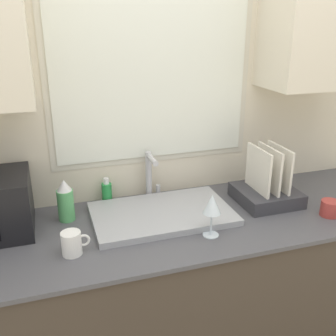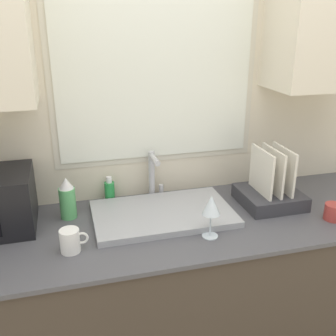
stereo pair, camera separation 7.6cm
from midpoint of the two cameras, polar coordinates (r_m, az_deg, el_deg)
countertop at (r=2.08m, az=-0.35°, el=-18.49°), size 2.41×0.70×0.89m
wall_back at (r=1.95m, az=-3.35°, el=10.31°), size 6.00×0.38×2.60m
sink_basin at (r=1.86m, az=-2.07°, el=-6.66°), size 0.65×0.40×0.03m
faucet at (r=2.00m, az=-3.67°, el=-0.64°), size 0.08×0.15×0.25m
dish_rack at (r=2.04m, az=13.08°, el=-3.01°), size 0.29×0.28×0.29m
spray_bottle at (r=1.87m, az=-15.80°, el=-4.63°), size 0.08×0.08×0.20m
soap_bottle at (r=2.01m, az=-9.95°, el=-3.48°), size 0.05×0.05×0.13m
mug_near_sink at (r=1.63m, az=-15.10°, el=-10.51°), size 0.11×0.08×0.10m
wine_glass at (r=1.66m, az=5.09°, el=-5.43°), size 0.08×0.08×0.19m
mug_by_rack at (r=2.00m, az=21.43°, el=-5.46°), size 0.11×0.08×0.08m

